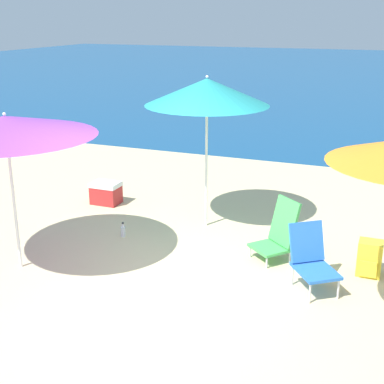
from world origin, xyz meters
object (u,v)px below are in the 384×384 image
beach_umbrella_purple (5,126)px  beach_chair_blue (311,258)px  beach_chair_green (278,233)px  backpack_yellow (370,258)px  water_bottle (123,231)px  cooler_box (106,193)px  beach_umbrella_teal (207,92)px

beach_umbrella_purple → beach_chair_blue: bearing=12.8°
beach_chair_green → backpack_yellow: 1.13m
backpack_yellow → beach_chair_blue: bearing=-136.5°
water_bottle → cooler_box: cooler_box is taller
beach_chair_blue → cooler_box: beach_chair_blue is taller
beach_umbrella_teal → backpack_yellow: bearing=-18.2°
beach_umbrella_purple → beach_chair_blue: size_ratio=2.86×
beach_umbrella_teal → water_bottle: 2.26m
beach_chair_green → cooler_box: 3.27m
cooler_box → water_bottle: bearing=-50.7°
water_bottle → cooler_box: 1.47m
beach_umbrella_teal → cooler_box: beach_umbrella_teal is taller
backpack_yellow → cooler_box: backpack_yellow is taller
beach_umbrella_teal → water_bottle: (-0.94, -0.83, -1.88)m
backpack_yellow → beach_umbrella_purple: bearing=-161.4°
beach_umbrella_purple → beach_chair_green: bearing=25.9°
water_bottle → beach_umbrella_purple: bearing=-119.5°
water_bottle → beach_chair_green: bearing=2.9°
beach_chair_green → cooler_box: size_ratio=1.68×
backpack_yellow → cooler_box: size_ratio=0.92×
beach_umbrella_purple → cooler_box: (-0.20, 2.43, -1.58)m
beach_chair_blue → water_bottle: bearing=132.5°
beach_umbrella_teal → beach_chair_blue: bearing=-37.5°
beach_chair_blue → backpack_yellow: size_ratio=1.70×
beach_umbrella_teal → beach_umbrella_purple: beach_umbrella_teal is taller
backpack_yellow → water_bottle: backpack_yellow is taller
beach_umbrella_teal → beach_chair_blue: size_ratio=3.00×
beach_umbrella_teal → water_bottle: bearing=-138.4°
beach_umbrella_purple → backpack_yellow: bearing=18.6°
beach_chair_green → backpack_yellow: (1.12, -0.06, -0.14)m
beach_chair_blue → cooler_box: (-3.62, 1.65, -0.18)m
beach_umbrella_purple → water_bottle: beach_umbrella_purple is taller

